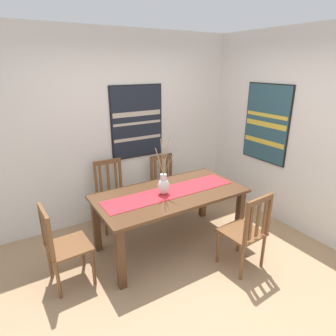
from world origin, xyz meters
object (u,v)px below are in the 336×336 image
at_px(centerpiece_vase, 164,185).
at_px(chair_1, 62,245).
at_px(chair_2, 112,194).
at_px(painting_on_side_wall, 267,124).
at_px(painting_on_back_wall, 137,122).
at_px(chair_3, 166,183).
at_px(dining_table, 170,200).
at_px(chair_0, 246,231).

relative_size(centerpiece_vase, chair_1, 0.79).
bearing_deg(chair_2, chair_1, -134.97).
bearing_deg(painting_on_side_wall, painting_on_back_wall, 146.44).
distance_m(chair_3, painting_on_back_wall, 1.05).
xyz_separation_m(centerpiece_vase, painting_on_back_wall, (0.23, 1.15, 0.54)).
xyz_separation_m(chair_2, painting_on_back_wall, (0.56, 0.27, 0.94)).
height_order(dining_table, chair_2, chair_2).
relative_size(dining_table, centerpiece_vase, 2.51).
bearing_deg(painting_on_side_wall, chair_1, -178.18).
relative_size(chair_3, painting_on_side_wall, 0.78).
bearing_deg(chair_3, painting_on_side_wall, -31.67).
xyz_separation_m(centerpiece_vase, chair_3, (0.56, 0.87, -0.42)).
bearing_deg(chair_3, chair_2, 179.14).
relative_size(dining_table, chair_2, 1.90).
xyz_separation_m(centerpiece_vase, chair_1, (-1.22, -0.00, -0.40)).
height_order(chair_0, chair_3, chair_0).
bearing_deg(painting_on_back_wall, chair_3, -39.90).
distance_m(chair_0, chair_1, 1.98).
bearing_deg(dining_table, chair_0, -59.27).
xyz_separation_m(chair_1, chair_3, (1.78, 0.87, -0.02)).
distance_m(dining_table, centerpiece_vase, 0.26).
relative_size(chair_0, chair_1, 1.02).
relative_size(chair_0, chair_2, 0.98).
xyz_separation_m(chair_0, chair_2, (-0.92, 1.69, 0.00)).
relative_size(centerpiece_vase, chair_0, 0.77).
distance_m(chair_0, painting_on_side_wall, 1.79).
height_order(dining_table, painting_on_back_wall, painting_on_back_wall).
distance_m(dining_table, chair_0, 0.97).
bearing_deg(chair_0, chair_1, 155.97).
bearing_deg(chair_1, painting_on_side_wall, 1.82).
bearing_deg(centerpiece_vase, painting_on_back_wall, 78.83).
height_order(dining_table, chair_3, chair_3).
xyz_separation_m(dining_table, centerpiece_vase, (-0.10, -0.01, 0.24)).
xyz_separation_m(dining_table, painting_on_back_wall, (0.13, 1.14, 0.78)).
bearing_deg(chair_0, dining_table, 120.73).
xyz_separation_m(chair_0, chair_3, (-0.02, 1.68, -0.02)).
relative_size(chair_2, chair_3, 1.08).
relative_size(centerpiece_vase, painting_on_back_wall, 0.68).
bearing_deg(chair_1, chair_0, -24.03).
relative_size(dining_table, painting_on_back_wall, 1.70).
distance_m(chair_2, painting_on_side_wall, 2.48).
bearing_deg(centerpiece_vase, painting_on_side_wall, 2.95).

